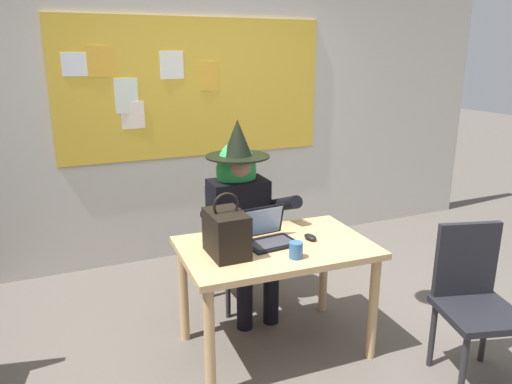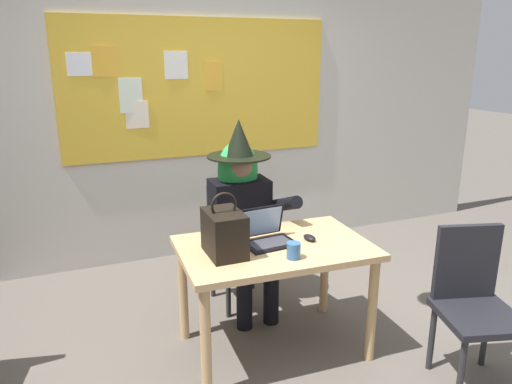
{
  "view_description": "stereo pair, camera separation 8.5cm",
  "coord_description": "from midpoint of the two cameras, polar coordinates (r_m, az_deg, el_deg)",
  "views": [
    {
      "loc": [
        -1.26,
        -2.32,
        1.85
      ],
      "look_at": [
        -0.03,
        0.47,
        0.97
      ],
      "focal_mm": 33.81,
      "sensor_mm": 36.0,
      "label": 1
    },
    {
      "loc": [
        -1.18,
        -2.35,
        1.85
      ],
      "look_at": [
        -0.03,
        0.47,
        0.97
      ],
      "focal_mm": 33.81,
      "sensor_mm": 36.0,
      "label": 2
    }
  ],
  "objects": [
    {
      "name": "chair_extra_corner",
      "position": [
        3.08,
        23.58,
        -11.07
      ],
      "size": [
        0.52,
        0.52,
        0.91
      ],
      "rotation": [
        0.0,
        0.0,
        4.43
      ],
      "color": "black",
      "rests_on": "ground"
    },
    {
      "name": "desk_main",
      "position": [
        3.01,
        1.54,
        -8.01
      ],
      "size": [
        1.19,
        0.79,
        0.72
      ],
      "rotation": [
        0.0,
        0.0,
        -0.04
      ],
      "color": "tan",
      "rests_on": "ground"
    },
    {
      "name": "chair_at_desk",
      "position": [
        3.68,
        -3.13,
        -5.37
      ],
      "size": [
        0.43,
        0.43,
        0.9
      ],
      "rotation": [
        0.0,
        0.0,
        -1.53
      ],
      "color": "#2D3347",
      "rests_on": "ground"
    },
    {
      "name": "computer_mouse",
      "position": [
        3.06,
        5.65,
        -5.33
      ],
      "size": [
        0.07,
        0.11,
        0.03
      ],
      "primitive_type": "ellipsoid",
      "rotation": [
        0.0,
        0.0,
        0.1
      ],
      "color": "black",
      "rests_on": "desk_main"
    },
    {
      "name": "ground_plane",
      "position": [
        3.22,
        3.29,
        -19.01
      ],
      "size": [
        24.0,
        24.0,
        0.0
      ],
      "primitive_type": "plane",
      "color": "#5B544C"
    },
    {
      "name": "handbag",
      "position": [
        2.79,
        -4.39,
        -4.86
      ],
      "size": [
        0.2,
        0.3,
        0.38
      ],
      "rotation": [
        0.0,
        0.0,
        0.09
      ],
      "color": "black",
      "rests_on": "desk_main"
    },
    {
      "name": "coffee_mug",
      "position": [
        2.78,
        3.87,
        -6.89
      ],
      "size": [
        0.08,
        0.08,
        0.09
      ],
      "primitive_type": "cylinder",
      "color": "#336099",
      "rests_on": "desk_main"
    },
    {
      "name": "laptop",
      "position": [
        2.99,
        0.59,
        -5.09
      ],
      "size": [
        0.33,
        0.28,
        0.22
      ],
      "rotation": [
        0.0,
        0.0,
        0.09
      ],
      "color": "black",
      "rests_on": "desk_main"
    },
    {
      "name": "wall_back_bulletin",
      "position": [
        4.44,
        -7.77,
        9.7
      ],
      "size": [
        6.35,
        1.95,
        2.7
      ],
      "color": "beige",
      "rests_on": "ground"
    },
    {
      "name": "person_costumed",
      "position": [
        3.48,
        -2.47,
        -1.73
      ],
      "size": [
        0.6,
        0.7,
        1.41
      ],
      "rotation": [
        0.0,
        0.0,
        -1.59
      ],
      "color": "black",
      "rests_on": "ground"
    }
  ]
}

